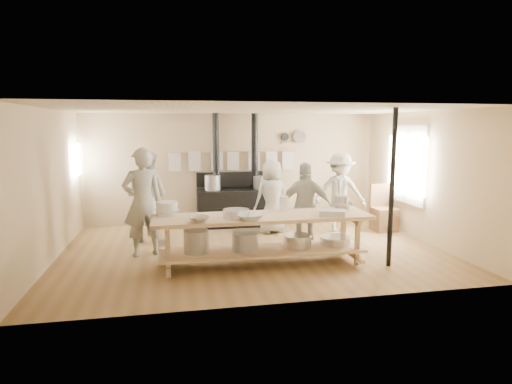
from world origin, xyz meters
TOP-DOWN VIEW (x-y plane):
  - ground at (0.00, 0.00)m, footprint 7.00×7.00m
  - room_shell at (0.00, 0.00)m, footprint 7.00×7.00m
  - window_right at (3.47, 0.60)m, footprint 0.09×1.50m
  - left_opening at (-3.45, 2.00)m, footprint 0.00×0.90m
  - stove at (-0.01, 2.12)m, footprint 1.90×0.75m
  - towel_rail at (0.00, 2.40)m, footprint 3.00×0.04m
  - back_wall_shelf at (1.46, 2.43)m, footprint 0.63×0.14m
  - prep_table at (-0.01, -0.90)m, footprint 3.60×0.90m
  - support_post at (2.05, -1.35)m, footprint 0.08×0.08m
  - cook_far_left at (-1.98, 0.04)m, footprint 0.81×0.64m
  - cook_left at (-1.97, 1.03)m, footprint 1.09×0.99m
  - cook_center at (0.65, 1.22)m, footprint 0.88×0.68m
  - cook_right at (0.96, -0.21)m, footprint 1.03×0.59m
  - cook_by_window at (2.15, 1.08)m, footprint 1.23×0.87m
  - chair at (3.15, 0.95)m, footprint 0.49×0.49m
  - bowl_white_a at (-1.55, -0.57)m, footprint 0.48×0.48m
  - bowl_steel_a at (-1.07, -1.23)m, footprint 0.41×0.41m
  - bowl_white_b at (-0.28, -1.23)m, footprint 0.45×0.45m
  - bowl_steel_b at (1.55, -0.57)m, footprint 0.47×0.47m
  - roasting_pan at (1.12, -1.14)m, footprint 0.49×0.41m
  - mixing_bowl_large at (-0.46, -1.01)m, footprint 0.57×0.57m
  - bucket_galv at (1.50, -0.57)m, footprint 0.30×0.30m
  - deep_bowl_enamel at (-1.55, -0.57)m, footprint 0.47×0.47m
  - pitcher at (0.45, -0.57)m, footprint 0.21×0.21m

SIDE VIEW (x-z plane):
  - ground at x=0.00m, z-range 0.00..0.00m
  - chair at x=3.15m, z-range -0.21..0.81m
  - prep_table at x=-0.01m, z-range 0.10..0.95m
  - stove at x=-0.01m, z-range -0.78..1.82m
  - cook_center at x=0.65m, z-range 0.00..1.59m
  - cook_right at x=0.96m, z-range 0.00..1.65m
  - cook_by_window at x=2.15m, z-range 0.00..1.74m
  - bowl_white_a at x=-1.55m, z-range 0.85..0.94m
  - roasting_pan at x=1.12m, z-range 0.85..0.94m
  - bowl_steel_a at x=-1.07m, z-range 0.85..0.94m
  - bowl_white_b at x=-0.28m, z-range 0.85..0.94m
  - bowl_steel_b at x=1.55m, z-range 0.85..0.95m
  - cook_left at x=-1.97m, z-range 0.00..1.83m
  - mixing_bowl_large at x=-0.46m, z-range 0.85..0.99m
  - deep_bowl_enamel at x=-1.55m, z-range 0.85..1.07m
  - bucket_galv at x=1.50m, z-range 0.85..1.07m
  - cook_far_left at x=-1.98m, z-range 0.00..1.94m
  - pitcher at x=0.45m, z-range 0.85..1.10m
  - support_post at x=2.05m, z-range 0.00..2.60m
  - window_right at x=3.47m, z-range 0.67..2.33m
  - towel_rail at x=0.00m, z-range 1.32..1.79m
  - left_opening at x=-3.45m, z-range 1.15..2.05m
  - room_shell at x=0.00m, z-range -1.88..5.12m
  - back_wall_shelf at x=1.46m, z-range 1.84..2.17m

